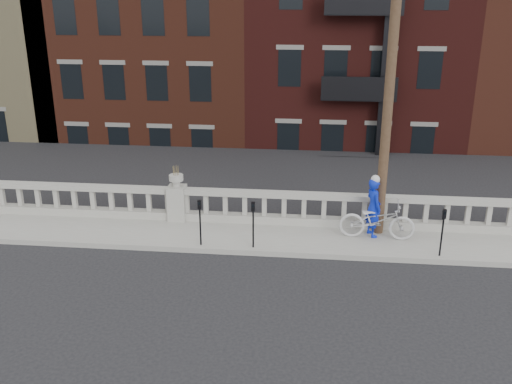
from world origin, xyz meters
TOP-DOWN VIEW (x-y plane):
  - ground at (0.00, 0.00)m, footprint 120.00×120.00m
  - sidewalk at (0.00, 3.00)m, footprint 32.00×2.20m
  - balustrade at (0.00, 3.95)m, footprint 28.00×0.34m
  - planter_pedestal at (0.00, 3.95)m, footprint 0.55×0.55m
  - lower_level at (0.56, 23.04)m, footprint 80.00×44.00m
  - utility_pole at (6.20, 3.60)m, footprint 1.60×0.28m
  - parking_meter_a at (1.09, 2.15)m, footprint 0.10×0.09m
  - parking_meter_b at (2.59, 2.15)m, footprint 0.10×0.09m
  - parking_meter_c at (7.72, 2.15)m, footprint 0.10×0.09m
  - bicycle at (6.09, 3.14)m, footprint 2.19×0.87m
  - cyclist at (5.98, 3.34)m, footprint 0.63×0.75m

SIDE VIEW (x-z plane):
  - ground at x=0.00m, z-range 0.00..0.00m
  - sidewalk at x=0.00m, z-range 0.00..0.15m
  - balustrade at x=0.00m, z-range 0.13..1.16m
  - bicycle at x=6.09m, z-range 0.15..1.28m
  - planter_pedestal at x=0.00m, z-range -0.05..1.71m
  - parking_meter_a at x=1.09m, z-range 0.32..1.68m
  - parking_meter_b at x=2.59m, z-range 0.32..1.68m
  - parking_meter_c at x=7.72m, z-range 0.32..1.68m
  - cyclist at x=5.98m, z-range 0.15..1.91m
  - lower_level at x=0.56m, z-range -7.77..13.03m
  - utility_pole at x=6.20m, z-range 0.24..10.24m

